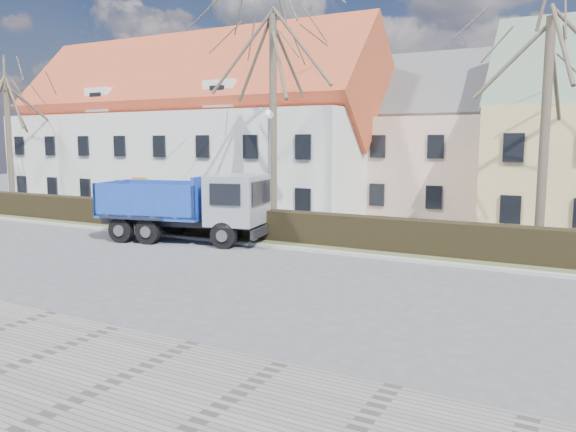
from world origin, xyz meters
The scene contains 13 objects.
ground centered at (0.00, 0.00, 0.00)m, with size 120.00×120.00×0.00m, color #4E4E51.
curb_far centered at (0.00, 4.60, 0.06)m, with size 80.00×0.30×0.12m, color #A7A39D.
grass_strip centered at (0.00, 6.20, 0.05)m, with size 80.00×3.00×0.10m, color #47522E.
hedge centered at (0.00, 6.00, 0.65)m, with size 60.00×0.90×1.30m, color black.
building_white centered at (-13.00, 16.00, 4.75)m, with size 26.80×10.80×9.50m, color silver, non-canonical shape.
building_pink centered at (4.00, 20.00, 4.00)m, with size 10.80×8.80×8.00m, color beige, non-canonical shape.
tree_0 centered at (-22.00, 8.50, 4.95)m, with size 7.20×7.20×9.90m, color #4D4335, non-canonical shape.
tree_1 centered at (-2.00, 8.50, 6.33)m, with size 9.20×9.20×12.65m, color #4D4335, non-canonical shape.
tree_2 centered at (10.00, 8.50, 5.50)m, with size 8.00×8.00×11.00m, color #4D4335, non-canonical shape.
dump_truck centered at (-4.25, 4.05, 1.54)m, with size 7.69×2.85×3.07m, color #16359B, non-canonical shape.
streetlight centered at (-1.34, 7.00, 2.93)m, with size 0.46×0.46×5.86m, color gray, non-canonical shape.
cart_frame centered at (-6.98, 3.82, 0.34)m, with size 0.74×0.42×0.68m, color silver, non-canonical shape.
parked_car_a centered at (-6.08, 11.07, 0.59)m, with size 1.38×3.44×1.17m, color black.
Camera 1 is at (11.78, -15.19, 4.33)m, focal length 35.00 mm.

